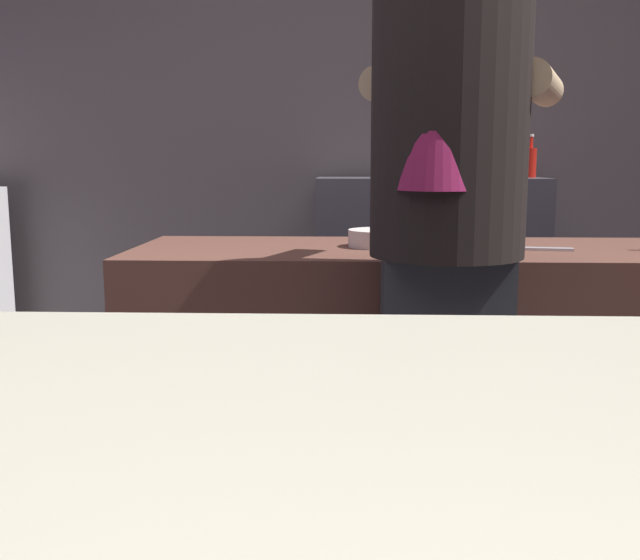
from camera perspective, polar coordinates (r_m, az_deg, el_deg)
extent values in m
cube|color=#524B4D|center=(3.50, 3.76, 12.60)|extent=(5.20, 0.10, 2.70)
cube|color=brown|center=(2.24, 13.62, -9.08)|extent=(2.10, 0.60, 0.90)
cube|color=#3C3B44|center=(3.29, 8.39, -1.49)|extent=(0.99, 0.36, 1.07)
cube|color=#2B2F34|center=(1.78, 9.34, -13.22)|extent=(0.28, 0.20, 0.93)
cylinder|color=black|center=(1.65, 10.05, 12.08)|extent=(0.34, 0.34, 0.59)
cone|color=#8C1E4C|center=(1.56, 9.38, 17.04)|extent=(0.18, 0.18, 0.55)
cylinder|color=tan|center=(1.85, 5.89, 14.52)|extent=(0.18, 0.33, 0.08)
cylinder|color=tan|center=(1.79, 16.77, 14.38)|extent=(0.18, 0.33, 0.08)
cylinder|color=silver|center=(2.11, 4.60, 3.27)|extent=(0.18, 0.18, 0.05)
cube|color=silver|center=(2.10, 15.90, 2.35)|extent=(0.24, 0.06, 0.01)
cylinder|color=red|center=(3.36, 15.94, 8.76)|extent=(0.06, 0.06, 0.13)
cylinder|color=red|center=(3.36, 16.01, 10.25)|extent=(0.03, 0.03, 0.05)
cylinder|color=white|center=(3.37, 16.03, 10.77)|extent=(0.03, 0.03, 0.01)
cylinder|color=#295A94|center=(3.33, 12.95, 9.19)|extent=(0.06, 0.06, 0.16)
cylinder|color=#295A94|center=(3.33, 13.02, 11.14)|extent=(0.03, 0.03, 0.06)
cylinder|color=silver|center=(3.34, 13.04, 11.77)|extent=(0.03, 0.03, 0.01)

